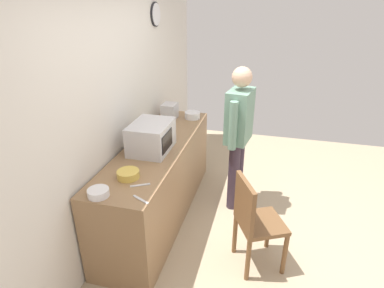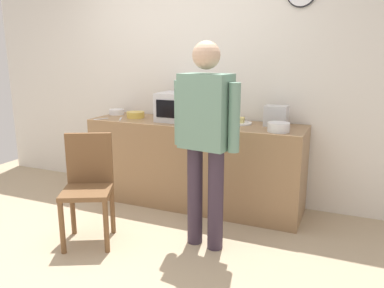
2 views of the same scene
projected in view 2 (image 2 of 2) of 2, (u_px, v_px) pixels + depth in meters
ground_plane at (110, 250)px, 3.22m from camera, size 6.00×6.00×0.00m
back_wall at (187, 81)px, 4.35m from camera, size 5.40×0.13×2.60m
kitchen_counter at (194, 164)px, 4.11m from camera, size 2.29×0.62×0.91m
microwave at (183, 107)px, 4.03m from camera, size 0.50×0.39×0.30m
sandwich_plate at (239, 122)px, 3.91m from camera, size 0.27×0.27×0.07m
salad_bowl at (117, 112)px, 4.50m from camera, size 0.17×0.17×0.06m
cereal_bowl at (279, 127)px, 3.50m from camera, size 0.20×0.20×0.08m
mixing_bowl at (136, 115)px, 4.28m from camera, size 0.20×0.20×0.07m
toaster at (276, 116)px, 3.78m from camera, size 0.22×0.18×0.20m
fork_utensil at (101, 119)px, 4.18m from camera, size 0.09×0.16×0.01m
spoon_utensil at (121, 119)px, 4.18m from camera, size 0.10×0.16×0.01m
person_standing at (206, 131)px, 3.07m from camera, size 0.58×0.30×1.71m
wooden_chair at (88, 183)px, 3.30m from camera, size 0.54×0.54×0.94m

